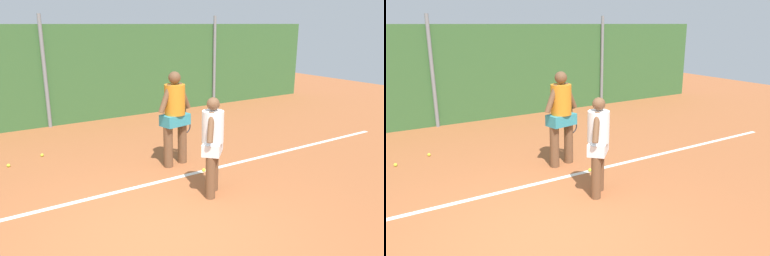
{
  "view_description": "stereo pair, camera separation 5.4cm",
  "coord_description": "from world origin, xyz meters",
  "views": [
    {
      "loc": [
        -1.94,
        -3.9,
        2.72
      ],
      "look_at": [
        1.43,
        1.46,
        0.94
      ],
      "focal_mm": 34.89,
      "sensor_mm": 36.0,
      "label": 1
    },
    {
      "loc": [
        -1.89,
        -3.93,
        2.72
      ],
      "look_at": [
        1.43,
        1.46,
        0.94
      ],
      "focal_mm": 34.89,
      "sensor_mm": 36.0,
      "label": 2
    }
  ],
  "objects": [
    {
      "name": "player_midcourt",
      "position": [
        1.51,
        2.21,
        1.04
      ],
      "size": [
        0.83,
        0.42,
        1.86
      ],
      "rotation": [
        0.0,
        0.0,
        0.19
      ],
      "color": "brown",
      "rests_on": "ground_plane"
    },
    {
      "name": "tennis_ball_3",
      "position": [
        -1.35,
        3.83,
        0.03
      ],
      "size": [
        0.07,
        0.07,
        0.07
      ],
      "primitive_type": "sphere",
      "color": "#CCDB33",
      "rests_on": "ground_plane"
    },
    {
      "name": "fence_post_right",
      "position": [
        5.46,
        6.47,
        1.49
      ],
      "size": [
        0.1,
        0.1,
        2.97
      ],
      "primitive_type": "cylinder",
      "color": "gray",
      "rests_on": "ground_plane"
    },
    {
      "name": "tennis_ball_2",
      "position": [
        1.77,
        1.59,
        0.03
      ],
      "size": [
        0.07,
        0.07,
        0.07
      ],
      "primitive_type": "sphere",
      "color": "#CCDB33",
      "rests_on": "ground_plane"
    },
    {
      "name": "court_baseline_paint",
      "position": [
        0.0,
        1.61,
        0.0
      ],
      "size": [
        13.84,
        0.1,
        0.01
      ],
      "primitive_type": "cube",
      "color": "white",
      "rests_on": "ground_plane"
    },
    {
      "name": "ground_plane",
      "position": [
        0.0,
        1.96,
        0.0
      ],
      "size": [
        29.14,
        29.14,
        0.0
      ],
      "primitive_type": "plane",
      "color": "#A85B33"
    },
    {
      "name": "hedge_fence_backdrop",
      "position": [
        0.0,
        6.64,
        1.36
      ],
      "size": [
        18.94,
        0.25,
        2.71
      ],
      "primitive_type": "cube",
      "color": "#386633",
      "rests_on": "ground_plane"
    },
    {
      "name": "fence_post_center",
      "position": [
        0.0,
        6.47,
        1.49
      ],
      "size": [
        0.1,
        0.1,
        2.97
      ],
      "primitive_type": "cylinder",
      "color": "gray",
      "rests_on": "ground_plane"
    },
    {
      "name": "tennis_ball_1",
      "position": [
        -0.67,
        4.11,
        0.03
      ],
      "size": [
        0.07,
        0.07,
        0.07
      ],
      "primitive_type": "sphere",
      "color": "#CCDB33",
      "rests_on": "ground_plane"
    },
    {
      "name": "player_foreground_near",
      "position": [
        1.36,
        0.73,
        0.91
      ],
      "size": [
        0.54,
        0.61,
        1.62
      ],
      "rotation": [
        0.0,
        0.0,
        0.79
      ],
      "color": "brown",
      "rests_on": "ground_plane"
    },
    {
      "name": "tennis_ball_0",
      "position": [
        4.91,
        5.46,
        0.03
      ],
      "size": [
        0.07,
        0.07,
        0.07
      ],
      "primitive_type": "sphere",
      "color": "#CCDB33",
      "rests_on": "ground_plane"
    }
  ]
}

